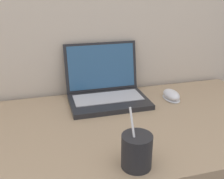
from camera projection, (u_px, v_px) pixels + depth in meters
laptop at (106, 88)px, 1.12m from camera, size 0.32×0.26×0.23m
drink_cup at (137, 150)px, 0.70m from camera, size 0.08×0.08×0.17m
computer_mouse at (171, 95)px, 1.13m from camera, size 0.06×0.11×0.04m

